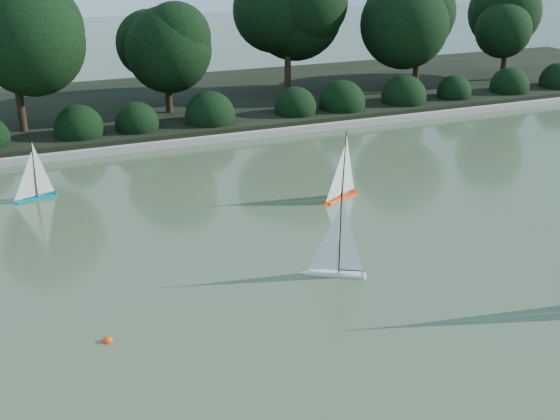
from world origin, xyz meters
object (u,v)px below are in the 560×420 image
at_px(sailboat_orange, 339,189).
at_px(sailboat_white_a, 331,261).
at_px(sailboat_teal, 31,190).
at_px(race_buoy, 108,341).

bearing_deg(sailboat_orange, sailboat_white_a, -119.32).
height_order(sailboat_white_a, sailboat_orange, sailboat_orange).
height_order(sailboat_orange, sailboat_teal, sailboat_orange).
bearing_deg(race_buoy, sailboat_teal, 94.48).
xyz_separation_m(sailboat_white_a, sailboat_teal, (-4.11, 5.38, -0.02)).
bearing_deg(sailboat_orange, sailboat_teal, 157.30).
bearing_deg(sailboat_orange, race_buoy, -146.04).
distance_m(sailboat_teal, race_buoy, 6.01).
bearing_deg(race_buoy, sailboat_white_a, 9.45).
bearing_deg(sailboat_white_a, sailboat_orange, 60.68).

